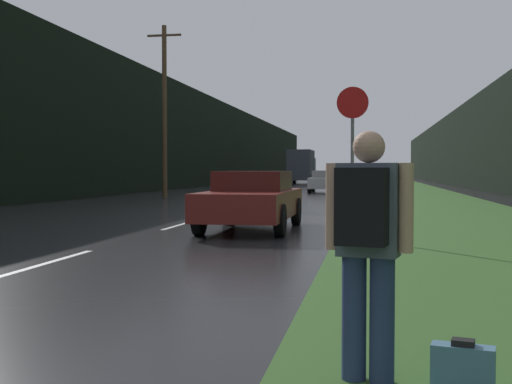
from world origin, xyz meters
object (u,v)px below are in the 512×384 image
object	(u,v)px
hitchhiker_with_backpack	(367,240)
car_passing_near	(252,199)
suitcase	(463,367)
delivery_truck	(302,166)
stop_sign	(352,148)
car_passing_far	(325,181)

from	to	relation	value
hitchhiker_with_backpack	car_passing_near	distance (m)	11.16
suitcase	delivery_truck	distance (m)	61.62
delivery_truck	hitchhiker_with_backpack	bearing A→B (deg)	-83.51
hitchhiker_with_backpack	delivery_truck	distance (m)	61.54
stop_sign	hitchhiker_with_backpack	world-z (taller)	stop_sign
suitcase	car_passing_near	distance (m)	11.34
suitcase	hitchhiker_with_backpack	bearing A→B (deg)	-167.80
car_passing_far	delivery_truck	distance (m)	25.59
stop_sign	delivery_truck	size ratio (longest dim) A/B	0.42
stop_sign	car_passing_near	xyz separation A→B (m)	(-2.42, 1.72, -1.16)
stop_sign	car_passing_near	distance (m)	3.19
suitcase	car_passing_far	xyz separation A→B (m)	(-3.40, 35.92, 0.56)
hitchhiker_with_backpack	delivery_truck	size ratio (longest dim) A/B	0.23
stop_sign	car_passing_far	world-z (taller)	stop_sign
car_passing_near	delivery_truck	bearing A→B (deg)	-85.26
suitcase	delivery_truck	bearing A→B (deg)	109.13
hitchhiker_with_backpack	suitcase	xyz separation A→B (m)	(0.62, 0.00, -0.82)
hitchhiker_with_backpack	delivery_truck	world-z (taller)	delivery_truck
hitchhiker_with_backpack	car_passing_far	bearing A→B (deg)	106.50
car_passing_near	car_passing_far	distance (m)	25.11
stop_sign	delivery_truck	xyz separation A→B (m)	(-6.60, 52.05, -0.09)
car_passing_far	delivery_truck	xyz separation A→B (m)	(-4.18, 25.22, 1.09)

